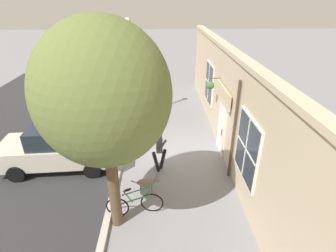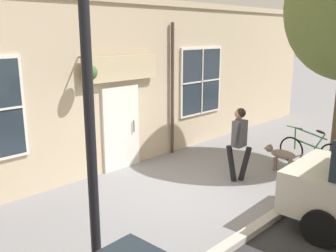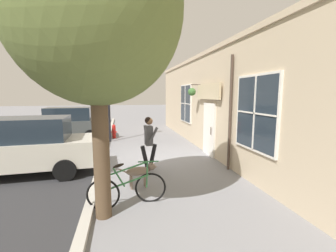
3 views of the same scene
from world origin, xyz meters
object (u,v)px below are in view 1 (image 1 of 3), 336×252
at_px(fire_hydrant, 137,104).
at_px(leaning_bicycle, 135,204).
at_px(street_lamp, 130,56).
at_px(parked_car_nearest_curb, 93,96).
at_px(parked_car_mid_block, 60,146).
at_px(street_tree_by_curb, 101,99).
at_px(pedestrian_walking, 159,146).
at_px(dog_on_leash, 148,182).

bearing_deg(fire_hydrant, leaning_bicycle, 93.56).
distance_m(leaning_bicycle, street_lamp, 7.72).
bearing_deg(parked_car_nearest_curb, parked_car_mid_block, 89.82).
xyz_separation_m(parked_car_mid_block, street_lamp, (-2.34, -4.48, 2.42)).
distance_m(street_tree_by_curb, fire_hydrant, 9.14).
bearing_deg(parked_car_nearest_curb, leaning_bicycle, 110.22).
bearing_deg(pedestrian_walking, leaning_bicycle, 71.34).
relative_size(leaning_bicycle, parked_car_mid_block, 0.40).
relative_size(pedestrian_walking, parked_car_mid_block, 0.40).
xyz_separation_m(parked_car_nearest_curb, parked_car_mid_block, (0.02, 5.50, 0.00)).
bearing_deg(parked_car_mid_block, street_lamp, -117.61).
height_order(street_tree_by_curb, parked_car_mid_block, street_tree_by_curb).
relative_size(street_tree_by_curb, street_lamp, 1.13).
height_order(parked_car_nearest_curb, parked_car_mid_block, same).
xyz_separation_m(parked_car_mid_block, fire_hydrant, (-2.52, -5.41, -0.48)).
bearing_deg(parked_car_nearest_curb, street_tree_by_curb, 106.11).
xyz_separation_m(dog_on_leash, parked_car_nearest_curb, (3.36, -7.21, 0.44)).
bearing_deg(parked_car_mid_block, street_tree_by_curb, 129.30).
bearing_deg(street_lamp, fire_hydrant, -100.55).
xyz_separation_m(parked_car_nearest_curb, fire_hydrant, (-2.50, 0.10, -0.48)).
relative_size(dog_on_leash, parked_car_mid_block, 0.23).
distance_m(parked_car_mid_block, street_lamp, 5.60).
height_order(street_tree_by_curb, parked_car_nearest_curb, street_tree_by_curb).
height_order(leaning_bicycle, street_lamp, street_lamp).
distance_m(parked_car_nearest_curb, parked_car_mid_block, 5.50).
bearing_deg(street_tree_by_curb, dog_on_leash, -123.83).
relative_size(street_lamp, fire_hydrant, 6.60).
xyz_separation_m(dog_on_leash, street_tree_by_curb, (0.89, 1.33, 3.45)).
bearing_deg(leaning_bicycle, street_lamp, -84.59).
relative_size(leaning_bicycle, street_lamp, 0.34).
bearing_deg(street_tree_by_curb, pedestrian_walking, -116.13).
bearing_deg(fire_hydrant, parked_car_mid_block, 65.06).
bearing_deg(fire_hydrant, pedestrian_walking, 102.12).
distance_m(parked_car_nearest_curb, street_lamp, 3.51).
bearing_deg(dog_on_leash, fire_hydrant, -83.11).
distance_m(parked_car_nearest_curb, fire_hydrant, 2.55).
distance_m(street_tree_by_curb, parked_car_mid_block, 4.94).
bearing_deg(pedestrian_walking, fire_hydrant, -77.88).
height_order(pedestrian_walking, dog_on_leash, pedestrian_walking).
xyz_separation_m(street_tree_by_curb, fire_hydrant, (-0.03, -8.44, -3.49)).
bearing_deg(parked_car_nearest_curb, dog_on_leash, 114.98).
xyz_separation_m(parked_car_nearest_curb, street_lamp, (-2.32, 1.03, 2.42)).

